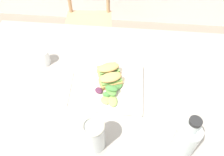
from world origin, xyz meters
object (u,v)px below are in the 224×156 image
at_px(plate_lunch, 111,87).
at_px(fork_on_napkin, 58,83).
at_px(sandwich_half_back, 109,70).
at_px(cup_extra_side, 43,57).
at_px(mason_jar_iced_tea, 94,136).
at_px(chair_wooden_far, 89,20).
at_px(dining_table, 99,99).
at_px(bottle_cold_brew, 185,141).
at_px(sandwich_half_front, 111,79).

relative_size(plate_lunch, fork_on_napkin, 1.54).
height_order(sandwich_half_back, cup_extra_side, cup_extra_side).
distance_m(mason_jar_iced_tea, cup_extra_side, 0.52).
distance_m(plate_lunch, fork_on_napkin, 0.24).
bearing_deg(fork_on_napkin, mason_jar_iced_tea, -51.94).
bearing_deg(fork_on_napkin, cup_extra_side, 130.59).
height_order(chair_wooden_far, fork_on_napkin, chair_wooden_far).
distance_m(plate_lunch, cup_extra_side, 0.38).
relative_size(dining_table, cup_extra_side, 17.55).
height_order(fork_on_napkin, cup_extra_side, cup_extra_side).
height_order(sandwich_half_back, fork_on_napkin, sandwich_half_back).
bearing_deg(dining_table, plate_lunch, -10.48).
distance_m(chair_wooden_far, fork_on_napkin, 1.03).
distance_m(bottle_cold_brew, cup_extra_side, 0.75).
xyz_separation_m(dining_table, cup_extra_side, (-0.29, 0.11, 0.15)).
distance_m(sandwich_half_back, fork_on_napkin, 0.24).
relative_size(bottle_cold_brew, mason_jar_iced_tea, 1.49).
bearing_deg(cup_extra_side, chair_wooden_far, 86.78).
bearing_deg(plate_lunch, sandwich_half_back, 105.07).
xyz_separation_m(sandwich_half_front, cup_extra_side, (-0.35, 0.11, 0.00)).
bearing_deg(sandwich_half_front, mason_jar_iced_tea, -95.09).
bearing_deg(mason_jar_iced_tea, bottle_cold_brew, 1.39).
bearing_deg(cup_extra_side, plate_lunch, -19.35).
bearing_deg(mason_jar_iced_tea, sandwich_half_front, 84.91).
distance_m(dining_table, fork_on_napkin, 0.22).
bearing_deg(bottle_cold_brew, chair_wooden_far, 115.17).
relative_size(bottle_cold_brew, cup_extra_side, 2.66).
distance_m(dining_table, bottle_cold_brew, 0.48).
relative_size(chair_wooden_far, bottle_cold_brew, 4.21).
relative_size(chair_wooden_far, plate_lunch, 3.03).
distance_m(plate_lunch, sandwich_half_back, 0.08).
bearing_deg(sandwich_half_back, cup_extra_side, 171.49).
distance_m(sandwich_half_front, fork_on_napkin, 0.24).
distance_m(chair_wooden_far, cup_extra_side, 0.92).
xyz_separation_m(chair_wooden_far, fork_on_napkin, (0.06, -0.98, 0.30)).
xyz_separation_m(fork_on_napkin, mason_jar_iced_tea, (0.21, -0.27, 0.06)).
height_order(dining_table, sandwich_half_back, sandwich_half_back).
bearing_deg(sandwich_half_front, cup_extra_side, 162.47).
bearing_deg(fork_on_napkin, dining_table, 4.72).
distance_m(bottle_cold_brew, mason_jar_iced_tea, 0.31).
bearing_deg(plate_lunch, sandwich_half_front, 106.14).
height_order(sandwich_half_front, cup_extra_side, cup_extra_side).
bearing_deg(dining_table, mason_jar_iced_tea, -83.61).
bearing_deg(sandwich_half_front, plate_lunch, -73.86).
relative_size(chair_wooden_far, sandwich_half_back, 7.50).
relative_size(dining_table, mason_jar_iced_tea, 9.85).
bearing_deg(sandwich_half_back, chair_wooden_far, 107.55).
bearing_deg(sandwich_half_back, mason_jar_iced_tea, -91.62).
xyz_separation_m(dining_table, chair_wooden_far, (-0.24, 0.97, -0.18)).
height_order(chair_wooden_far, bottle_cold_brew, bottle_cold_brew).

